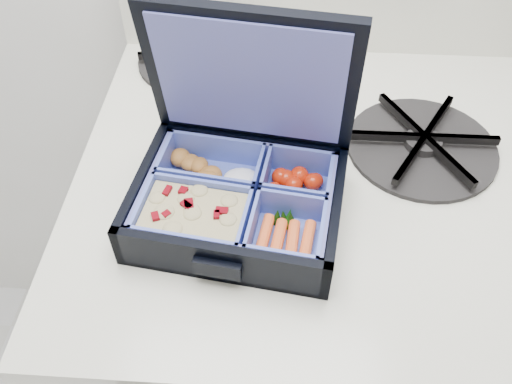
# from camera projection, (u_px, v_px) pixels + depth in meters

# --- Properties ---
(stove) EXTENTS (0.55, 0.55, 0.82)m
(stove) POSITION_uv_depth(u_px,v_px,m) (299.00, 330.00, 0.93)
(stove) COLOR silver
(stove) RESTS_ON floor
(bento_box) EXTENTS (0.23, 0.19, 0.05)m
(bento_box) POSITION_uv_depth(u_px,v_px,m) (238.00, 202.00, 0.55)
(bento_box) COLOR black
(bento_box) RESTS_ON stove
(burner_grate) EXTENTS (0.17, 0.17, 0.03)m
(burner_grate) POSITION_uv_depth(u_px,v_px,m) (423.00, 141.00, 0.63)
(burner_grate) COLOR black
(burner_grate) RESTS_ON stove
(burner_grate_rear) EXTENTS (0.19, 0.19, 0.02)m
(burner_grate_rear) POSITION_uv_depth(u_px,v_px,m) (196.00, 56.00, 0.75)
(burner_grate_rear) COLOR black
(burner_grate_rear) RESTS_ON stove
(fork) EXTENTS (0.12, 0.16, 0.01)m
(fork) POSITION_uv_depth(u_px,v_px,m) (291.00, 142.00, 0.64)
(fork) COLOR silver
(fork) RESTS_ON stove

